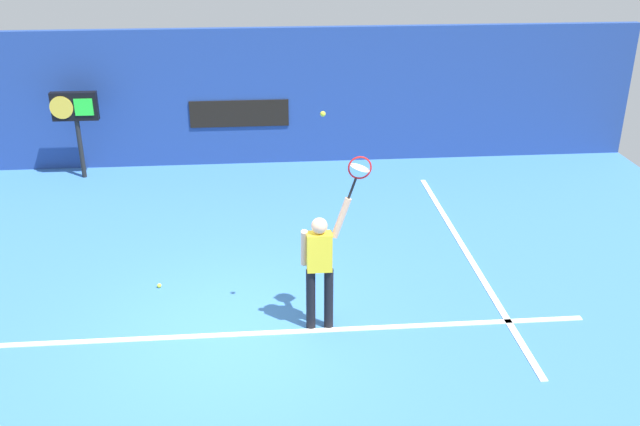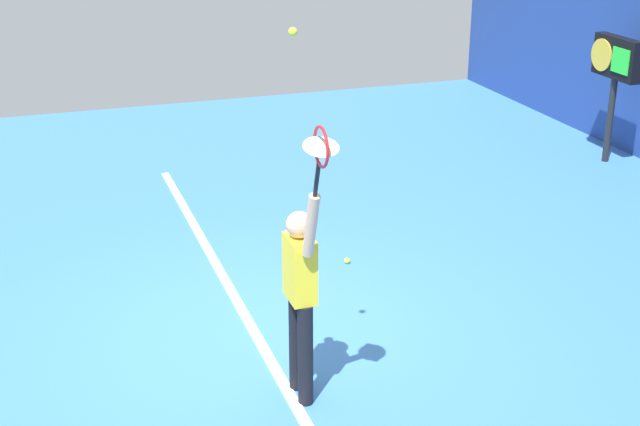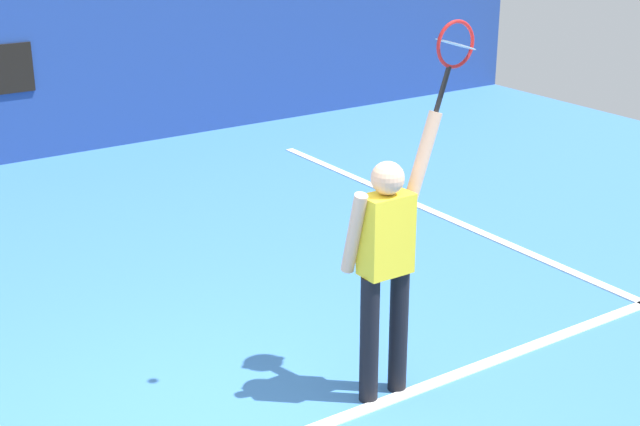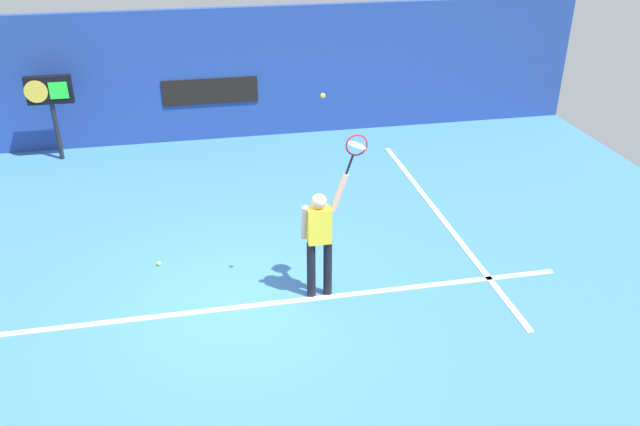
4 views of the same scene
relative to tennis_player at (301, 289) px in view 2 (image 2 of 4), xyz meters
The scene contains 7 objects.
ground_plane 1.58m from the tennis_player, behind, with size 18.00×18.00×0.00m, color #3870B2.
court_baseline 1.58m from the tennis_player, behind, with size 10.00×0.10×0.01m, color white.
tennis_player is the anchor object (origin of this frame).
tennis_racket 1.43m from the tennis_player, ahead, with size 0.40×0.27×0.63m.
tennis_ball 2.11m from the tennis_player, 58.94° to the right, with size 0.07×0.07×0.07m, color #CCE033.
scoreboard_clock 7.88m from the tennis_player, 126.08° to the left, with size 0.96×0.20×1.89m.
spare_ball 2.91m from the tennis_player, 151.22° to the left, with size 0.07×0.07×0.07m, color #CCE033.
Camera 2 is at (7.53, -2.02, 4.29)m, focal length 50.54 mm.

